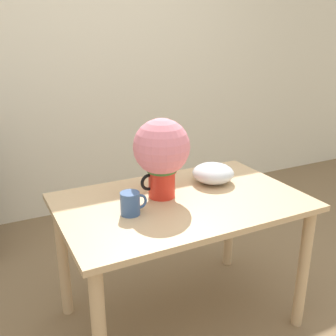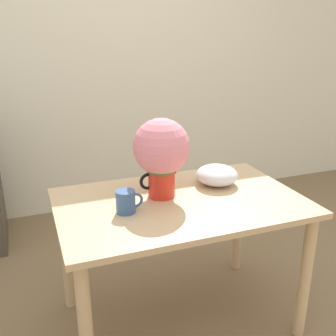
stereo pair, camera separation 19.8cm
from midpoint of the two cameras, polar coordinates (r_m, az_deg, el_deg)
ground_plane at (r=2.27m, az=2.22°, el=-23.22°), size 12.00×12.00×0.00m
wall_back at (r=3.42m, az=-13.24°, el=14.98°), size 8.00×0.05×2.60m
table at (r=2.03m, az=-0.88°, el=-7.45°), size 1.23×0.78×0.73m
flower_vase at (r=1.94m, az=-3.87°, el=2.18°), size 0.28×0.28×0.41m
coffee_mug at (r=1.83m, az=-8.54°, el=-5.16°), size 0.13×0.09×0.11m
white_bowl at (r=2.19m, az=4.00°, el=-0.79°), size 0.23×0.23×0.11m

